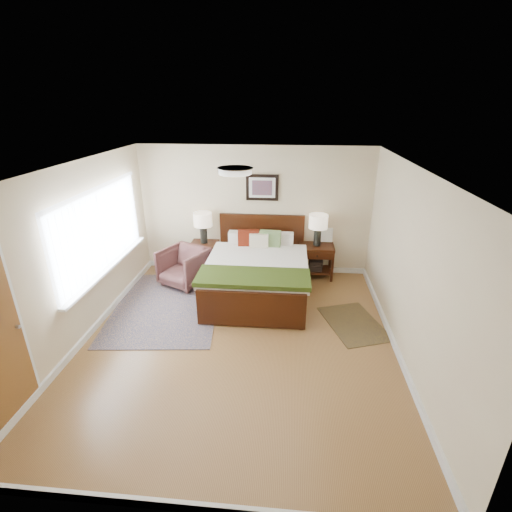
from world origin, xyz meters
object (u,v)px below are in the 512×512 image
nightstand_left (204,249)px  armchair (184,267)px  bed (257,267)px  lamp_right (318,224)px  rug_persian (167,306)px  nightstand_right (316,258)px  lamp_left (203,222)px

nightstand_left → armchair: bearing=-116.8°
bed → nightstand_left: bearing=144.2°
nightstand_left → bed: bearing=-35.8°
lamp_right → rug_persian: lamp_right is taller
nightstand_left → rug_persian: 1.53m
rug_persian → lamp_right: bearing=23.4°
lamp_right → nightstand_right: bearing=-90.0°
nightstand_right → rug_persian: bearing=-151.3°
nightstand_right → lamp_right: 0.70m
bed → lamp_right: size_ratio=3.57×
nightstand_left → lamp_left: bearing=90.0°
nightstand_right → armchair: (-2.50, -0.55, -0.04)m
lamp_left → lamp_right: size_ratio=1.00×
lamp_left → armchair: lamp_left is taller
nightstand_left → rug_persian: (-0.36, -1.41, -0.50)m
nightstand_left → lamp_left: size_ratio=1.04×
lamp_left → armchair: bearing=-115.9°
nightstand_left → nightstand_right: 2.22m
nightstand_left → lamp_left: (-0.00, 0.02, 0.56)m
armchair → nightstand_left: bearing=89.1°
nightstand_left → lamp_right: lamp_right is taller
lamp_left → lamp_right: (2.22, 0.00, 0.03)m
nightstand_left → armchair: size_ratio=0.81×
armchair → rug_persian: 0.93m
nightstand_left → rug_persian: size_ratio=0.26×
bed → lamp_right: (1.09, 0.84, 0.55)m
nightstand_left → nightstand_right: nightstand_right is taller
lamp_right → rug_persian: bearing=-151.1°
lamp_right → bed: bearing=-142.2°
armchair → bed: bearing=15.0°
nightstand_right → rug_persian: size_ratio=0.27×
nightstand_left → armchair: 0.63m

